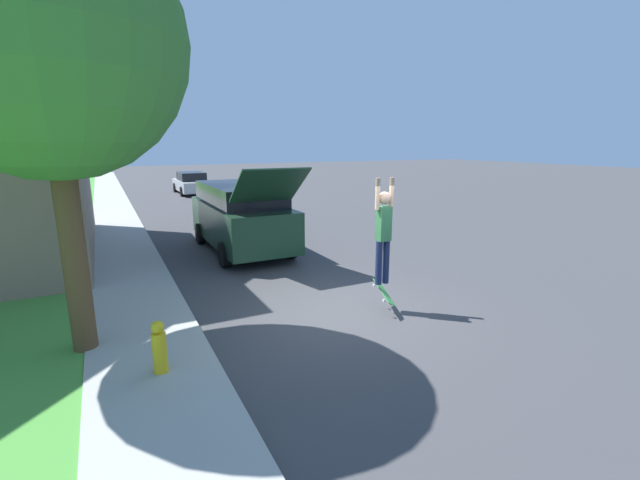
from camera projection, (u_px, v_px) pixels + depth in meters
ground_plane at (338, 310)px, 8.62m from camera, size 120.00×120.00×0.00m
sidewalk at (126, 259)px, 12.23m from camera, size 1.80×80.00×0.10m
lawn_tree_near at (46, 43)px, 5.84m from camera, size 3.82×3.82×6.48m
suv_parked at (241, 215)px, 13.13m from camera, size 2.14×5.70×2.71m
car_down_street at (191, 183)px, 28.11m from camera, size 1.88×4.50×1.41m
skateboarder at (383, 230)px, 8.20m from camera, size 0.41×0.24×2.08m
skateboard at (384, 292)px, 8.43m from camera, size 0.34×0.77×0.38m
fire_hydrant at (159, 348)px, 6.02m from camera, size 0.20×0.20×0.77m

